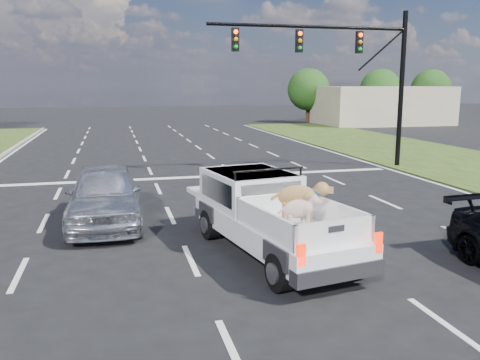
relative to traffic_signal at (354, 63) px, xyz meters
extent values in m
plane|color=black|center=(-7.20, -10.50, -4.73)|extent=(160.00, 160.00, 0.00)
cube|color=silver|center=(-12.45, -4.50, -4.72)|extent=(0.12, 60.00, 0.01)
cube|color=silver|center=(-8.95, -4.50, -4.72)|extent=(0.12, 60.00, 0.01)
cube|color=silver|center=(-5.45, -4.50, -4.72)|extent=(0.12, 60.00, 0.01)
cube|color=silver|center=(-1.95, -4.50, -4.72)|extent=(0.12, 60.00, 0.01)
cube|color=silver|center=(1.60, -4.50, -4.72)|extent=(0.15, 60.00, 0.01)
cube|color=silver|center=(-7.20, -0.50, -4.72)|extent=(17.00, 0.45, 0.01)
cylinder|color=black|center=(2.40, 0.00, -1.23)|extent=(0.22, 0.22, 7.00)
cylinder|color=black|center=(-2.10, 0.00, 1.47)|extent=(9.00, 0.14, 0.14)
cube|color=black|center=(0.20, 0.00, 0.87)|extent=(0.30, 0.18, 0.95)
sphere|color=#FF3607|center=(0.20, -0.11, 1.17)|extent=(0.18, 0.18, 0.18)
cube|color=black|center=(-2.60, 0.00, 0.87)|extent=(0.30, 0.18, 0.95)
sphere|color=#FF3607|center=(-2.60, -0.11, 1.17)|extent=(0.18, 0.18, 0.18)
cube|color=black|center=(-5.40, 0.00, 0.87)|extent=(0.30, 0.18, 0.95)
sphere|color=#FF3607|center=(-5.40, -0.11, 1.17)|extent=(0.18, 0.18, 0.18)
cube|color=#B8A98C|center=(14.80, 23.50, -2.93)|extent=(12.00, 7.00, 3.60)
cylinder|color=#332114|center=(8.80, 27.50, -3.65)|extent=(0.44, 0.44, 2.16)
sphere|color=#14390F|center=(8.80, 27.50, -1.43)|extent=(4.20, 4.20, 4.20)
cylinder|color=#332114|center=(16.80, 27.50, -3.65)|extent=(0.44, 0.44, 2.16)
sphere|color=#14390F|center=(16.80, 27.50, -1.43)|extent=(4.20, 4.20, 4.20)
cylinder|color=#332114|center=(22.80, 27.50, -3.65)|extent=(0.44, 0.44, 2.16)
sphere|color=#14390F|center=(22.80, 27.50, -1.43)|extent=(4.20, 4.20, 4.20)
cylinder|color=black|center=(-7.60, -12.58, -4.36)|extent=(0.40, 0.77, 0.74)
cylinder|color=black|center=(-5.94, -12.28, -4.36)|extent=(0.40, 0.77, 0.74)
cylinder|color=black|center=(-8.24, -9.06, -4.36)|extent=(0.40, 0.77, 0.74)
cylinder|color=black|center=(-6.58, -8.76, -4.36)|extent=(0.40, 0.77, 0.74)
cube|color=silver|center=(-7.10, -10.62, -4.09)|extent=(2.72, 5.37, 0.50)
cube|color=silver|center=(-7.31, -9.43, -3.42)|extent=(2.15, 2.51, 0.83)
cube|color=black|center=(-7.12, -10.51, -3.39)|extent=(1.48, 0.30, 0.60)
cylinder|color=black|center=(-7.14, -10.39, -2.81)|extent=(1.72, 0.36, 0.05)
cube|color=black|center=(-6.89, -11.74, -3.86)|extent=(2.13, 2.74, 0.06)
cube|color=silver|center=(-7.70, -11.89, -3.58)|extent=(0.52, 2.44, 0.50)
cube|color=silver|center=(-6.08, -11.60, -3.58)|extent=(0.52, 2.44, 0.50)
cube|color=silver|center=(-6.68, -12.92, -3.58)|extent=(1.71, 0.38, 0.50)
cube|color=red|center=(-7.45, -13.27, -3.81)|extent=(0.16, 0.08, 0.39)
cube|color=red|center=(-5.84, -12.97, -3.81)|extent=(0.16, 0.08, 0.39)
cube|color=black|center=(-6.66, -13.05, -4.26)|extent=(1.88, 0.62, 0.29)
imported|color=silver|center=(-10.78, -6.98, -3.91)|extent=(1.99, 4.81, 1.63)
camera|label=1|loc=(-10.47, -21.01, -0.95)|focal=38.00mm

